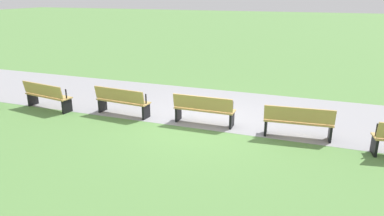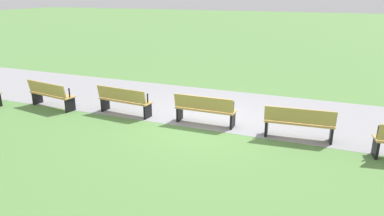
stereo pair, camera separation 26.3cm
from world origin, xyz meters
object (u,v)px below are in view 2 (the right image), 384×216
at_px(bench_3, 51,94).
at_px(bench_4, 124,100).
at_px(bench_5, 205,109).
at_px(bench_6, 299,122).

bearing_deg(bench_3, bench_4, 16.09).
bearing_deg(bench_3, bench_5, 13.79).
bearing_deg(bench_6, bench_5, 173.10).
xyz_separation_m(bench_3, bench_4, (2.58, 0.31, 0.00)).
relative_size(bench_3, bench_4, 1.01).
relative_size(bench_4, bench_6, 1.00).
distance_m(bench_3, bench_5, 5.19).
height_order(bench_5, bench_6, same).
distance_m(bench_3, bench_6, 7.78).
relative_size(bench_3, bench_6, 1.01).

